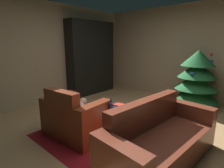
{
  "coord_description": "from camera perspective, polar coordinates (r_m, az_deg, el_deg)",
  "views": [
    {
      "loc": [
        1.76,
        -2.46,
        1.57
      ],
      "look_at": [
        -0.31,
        -0.12,
        0.84
      ],
      "focal_mm": 28.36,
      "sensor_mm": 36.0,
      "label": 1
    }
  ],
  "objects": [
    {
      "name": "bottle_on_table",
      "position": [
        2.89,
        -0.34,
        -8.07
      ],
      "size": [
        0.07,
        0.07,
        0.29
      ],
      "color": "navy",
      "rests_on": "coffee_table"
    },
    {
      "name": "coffee_table",
      "position": [
        3.08,
        1.75,
        -9.86
      ],
      "size": [
        0.64,
        0.64,
        0.41
      ],
      "color": "black",
      "rests_on": "ground"
    },
    {
      "name": "wall_back",
      "position": [
        5.41,
        22.76,
        9.28
      ],
      "size": [
        5.35,
        0.06,
        2.61
      ],
      "primitive_type": "cube",
      "color": "tan",
      "rests_on": "ground"
    },
    {
      "name": "book_stack_on_table",
      "position": [
        3.06,
        2.41,
        -7.82
      ],
      "size": [
        0.2,
        0.19,
        0.14
      ],
      "color": "#2C5593",
      "rests_on": "coffee_table"
    },
    {
      "name": "wall_left",
      "position": [
        5.06,
        -19.54,
        9.34
      ],
      "size": [
        0.06,
        5.35,
        2.61
      ],
      "primitive_type": "cube",
      "color": "tan",
      "rests_on": "ground"
    },
    {
      "name": "decorated_tree",
      "position": [
        4.82,
        25.51,
        1.55
      ],
      "size": [
        1.11,
        1.11,
        1.42
      ],
      "color": "brown",
      "rests_on": "ground"
    },
    {
      "name": "armchair_red",
      "position": [
        3.13,
        -12.03,
        -10.88
      ],
      "size": [
        1.1,
        0.77,
        0.86
      ],
      "color": "maroon",
      "rests_on": "ground"
    },
    {
      "name": "bookshelf_unit",
      "position": [
        5.67,
        -5.81,
        8.29
      ],
      "size": [
        0.39,
        1.63,
        2.22
      ],
      "color": "black",
      "rests_on": "ground"
    },
    {
      "name": "ground_plane",
      "position": [
        3.41,
        5.45,
        -14.37
      ],
      "size": [
        6.28,
        6.28,
        0.0
      ],
      "primitive_type": "plane",
      "color": "tan"
    },
    {
      "name": "couch_red",
      "position": [
        2.59,
        15.07,
        -17.27
      ],
      "size": [
        0.89,
        1.91,
        0.81
      ],
      "color": "brown",
      "rests_on": "ground"
    },
    {
      "name": "area_rug",
      "position": [
        3.13,
        0.5,
        -16.95
      ],
      "size": [
        2.4,
        1.88,
        0.01
      ],
      "primitive_type": "cube",
      "color": "maroon",
      "rests_on": "ground"
    }
  ]
}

